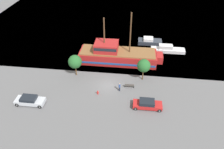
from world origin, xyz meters
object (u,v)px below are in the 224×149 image
object	(u,v)px
parked_car_curb_front	(147,104)
fire_hydrant	(98,92)
pirate_ship	(117,55)
moored_boat_dockside	(150,41)
bench_promenade_east	(129,85)
pedestrian_walking_near	(119,87)
parked_car_curb_mid	(30,100)
moored_boat_outer	(167,49)

from	to	relation	value
parked_car_curb_front	fire_hydrant	distance (m)	9.03
pirate_ship	moored_boat_dockside	distance (m)	11.69
bench_promenade_east	pedestrian_walking_near	world-z (taller)	pedestrian_walking_near
parked_car_curb_mid	moored_boat_dockside	bearing A→B (deg)	49.49
fire_hydrant	parked_car_curb_mid	bearing A→B (deg)	-161.15
moored_boat_dockside	bench_promenade_east	world-z (taller)	moored_boat_dockside
fire_hydrant	pedestrian_walking_near	world-z (taller)	pedestrian_walking_near
pirate_ship	moored_boat_dockside	world-z (taller)	pirate_ship
bench_promenade_east	parked_car_curb_mid	bearing A→B (deg)	-159.09
parked_car_curb_mid	bench_promenade_east	bearing A→B (deg)	20.91
moored_boat_dockside	parked_car_curb_mid	bearing A→B (deg)	-130.51
moored_boat_dockside	parked_car_curb_front	world-z (taller)	moored_boat_dockside
parked_car_curb_mid	bench_promenade_east	world-z (taller)	parked_car_curb_mid
fire_hydrant	pirate_ship	bearing A→B (deg)	78.53
pedestrian_walking_near	parked_car_curb_front	bearing A→B (deg)	-36.96
fire_hydrant	bench_promenade_east	size ratio (longest dim) A/B	0.44
moored_boat_dockside	pedestrian_walking_near	bearing A→B (deg)	-107.09
pirate_ship	moored_boat_outer	bearing A→B (deg)	26.05
moored_boat_dockside	parked_car_curb_front	distance (m)	22.69
pedestrian_walking_near	moored_boat_dockside	bearing A→B (deg)	72.91
moored_boat_dockside	pedestrian_walking_near	xyz separation A→B (m)	(-5.82, -18.95, 0.28)
pirate_ship	parked_car_curb_front	bearing A→B (deg)	-64.70
pirate_ship	pedestrian_walking_near	bearing A→B (deg)	-81.51
pirate_ship	bench_promenade_east	size ratio (longest dim) A/B	10.16
moored_boat_dockside	pedestrian_walking_near	distance (m)	19.82
fire_hydrant	bench_promenade_east	distance (m)	6.08
moored_boat_dockside	moored_boat_outer	xyz separation A→B (m)	(4.01, -3.55, 0.02)
pedestrian_walking_near	bench_promenade_east	bearing A→B (deg)	33.74
moored_boat_outer	pedestrian_walking_near	size ratio (longest dim) A/B	4.49
parked_car_curb_front	bench_promenade_east	bearing A→B (deg)	123.10
parked_car_curb_front	parked_car_curb_mid	size ratio (longest dim) A/B	0.97
moored_boat_outer	parked_car_curb_mid	world-z (taller)	moored_boat_outer
parked_car_curb_front	pedestrian_walking_near	xyz separation A→B (m)	(-4.95, 3.73, 0.15)
pirate_ship	parked_car_curb_mid	size ratio (longest dim) A/B	3.60
pirate_ship	parked_car_curb_mid	world-z (taller)	pirate_ship
moored_boat_outer	moored_boat_dockside	bearing A→B (deg)	138.53
parked_car_curb_mid	fire_hydrant	bearing A→B (deg)	18.85
pirate_ship	moored_boat_dockside	size ratio (longest dim) A/B	3.06
parked_car_curb_mid	bench_promenade_east	size ratio (longest dim) A/B	2.82
parked_car_curb_front	fire_hydrant	size ratio (longest dim) A/B	6.26
moored_boat_outer	pedestrian_walking_near	xyz separation A→B (m)	(-9.84, -15.40, 0.26)
moored_boat_dockside	parked_car_curb_mid	size ratio (longest dim) A/B	1.17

